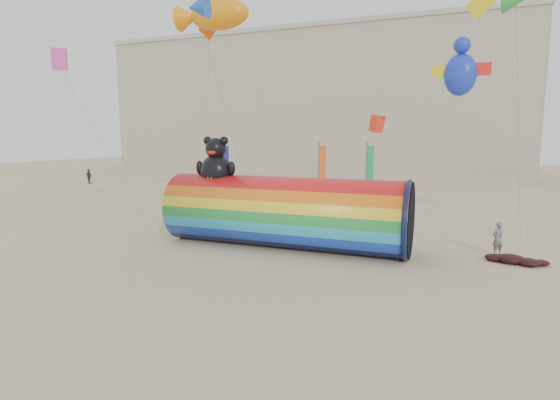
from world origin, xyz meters
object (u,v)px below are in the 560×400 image
(hotel_building, at_px, (310,106))
(kite_handler, at_px, (498,239))
(windsock_assembly, at_px, (284,210))
(fabric_bundle, at_px, (515,260))

(hotel_building, height_order, kite_handler, hotel_building)
(hotel_building, height_order, windsock_assembly, hotel_building)
(fabric_bundle, bearing_deg, windsock_assembly, -174.86)
(hotel_building, relative_size, fabric_bundle, 23.06)
(hotel_building, relative_size, windsock_assembly, 4.87)
(kite_handler, height_order, fabric_bundle, kite_handler)
(hotel_building, bearing_deg, fabric_bundle, -61.71)
(hotel_building, distance_m, kite_handler, 49.10)
(hotel_building, bearing_deg, windsock_assembly, -73.99)
(hotel_building, distance_m, fabric_bundle, 50.56)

